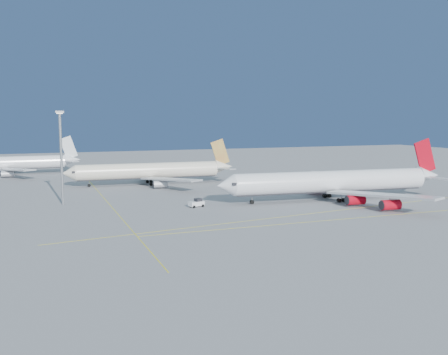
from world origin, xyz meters
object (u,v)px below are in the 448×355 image
Objects in this scene: airliner_virgin at (336,182)px; airliner_third at (7,163)px; pushback_tug at (197,203)px; light_mast at (61,150)px; airliner_etihad at (152,171)px.

airliner_third is at bearing 136.20° from airliner_virgin.
airliner_third is at bearing 100.71° from pushback_tug.
pushback_tug is at bearing -26.76° from light_mast.
airliner_virgin is 16.06× the size of pushback_tug.
light_mast is (-33.21, -33.31, 10.58)m from airliner_etihad.
light_mast reaches higher than airliner_third.
light_mast is at bearing 136.95° from pushback_tug.
pushback_tug is 41.11m from light_mast.
light_mast is at bearing -78.52° from airliner_third.
airliner_virgin is at bearing -15.01° from light_mast.
light_mast is at bearing -132.56° from airliner_etihad.
airliner_etihad is 1.03× the size of airliner_third.
airliner_virgin is 69.53m from airliner_etihad.
airliner_etihad is at bearing 74.99° from pushback_tug.
pushback_tug is (52.61, -103.27, -3.90)m from airliner_third.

